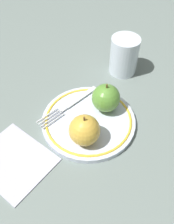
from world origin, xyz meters
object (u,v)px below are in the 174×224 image
drinking_glass (124,56)px  napkin_folded (13,160)px  fork (71,104)px  apple_second_whole (84,130)px  apple_red_whole (106,98)px  plate (87,120)px

drinking_glass → napkin_folded: bearing=162.9°
fork → drinking_glass: 0.21m
apple_second_whole → drinking_glass: drinking_glass is taller
drinking_glass → napkin_folded: 0.40m
drinking_glass → napkin_folded: (-0.38, 0.12, -0.05)m
apple_second_whole → drinking_glass: size_ratio=0.72×
apple_red_whole → napkin_folded: apple_red_whole is taller
napkin_folded → fork: bearing=-14.1°
apple_second_whole → drinking_glass: (0.27, 0.00, 0.00)m
plate → drinking_glass: bearing=-4.3°
apple_red_whole → apple_second_whole: (-0.11, 0.01, 0.00)m
drinking_glass → apple_red_whole: bearing=-176.1°
plate → apple_second_whole: 0.07m
plate → napkin_folded: size_ratio=1.42×
apple_red_whole → drinking_glass: drinking_glass is taller
plate → apple_red_whole: apple_red_whole is taller
apple_second_whole → drinking_glass: 0.27m
plate → napkin_folded: bearing=148.2°
apple_second_whole → napkin_folded: apple_second_whole is taller
fork → napkin_folded: 0.19m
fork → drinking_glass: (0.19, -0.07, 0.04)m
apple_red_whole → fork: (-0.03, 0.08, -0.03)m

